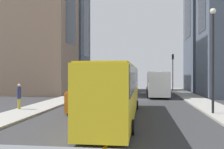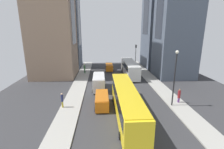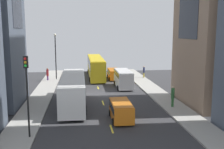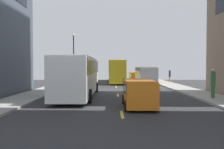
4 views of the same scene
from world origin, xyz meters
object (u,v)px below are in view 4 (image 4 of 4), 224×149
at_px(city_bus_white, 79,73).
at_px(pedestrian_crossing_near, 213,82).
at_px(car_orange_1, 136,77).
at_px(pedestrian_crossing_mid, 64,76).
at_px(delivery_van_white, 146,75).
at_px(car_orange_0, 139,91).
at_px(pedestrian_waiting_curb, 170,75).
at_px(streetcar_yellow, 116,70).

xyz_separation_m(city_bus_white, pedestrian_crossing_near, (10.71, -2.28, -0.64)).
relative_size(car_orange_1, pedestrian_crossing_mid, 2.31).
relative_size(delivery_van_white, pedestrian_crossing_mid, 2.82).
distance_m(car_orange_0, car_orange_1, 21.52).
bearing_deg(pedestrian_waiting_curb, pedestrian_crossing_near, -26.91).
relative_size(city_bus_white, pedestrian_crossing_near, 5.23).
bearing_deg(pedestrian_crossing_mid, pedestrian_waiting_curb, -0.80).
relative_size(pedestrian_waiting_curb, pedestrian_crossing_mid, 1.00).
xyz_separation_m(delivery_van_white, car_orange_0, (-2.54, -14.29, -0.50)).
height_order(city_bus_white, car_orange_1, city_bus_white).
height_order(pedestrian_waiting_curb, pedestrian_crossing_mid, pedestrian_waiting_curb).
xyz_separation_m(city_bus_white, car_orange_0, (4.56, -5.49, -0.99)).
relative_size(city_bus_white, delivery_van_white, 2.05).
bearing_deg(pedestrian_waiting_curb, streetcar_yellow, -130.06).
bearing_deg(car_orange_0, delivery_van_white, 79.91).
bearing_deg(car_orange_0, pedestrian_crossing_mid, 113.51).
bearing_deg(car_orange_1, pedestrian_waiting_curb, 2.52).
xyz_separation_m(pedestrian_crossing_mid, pedestrian_crossing_near, (15.32, -17.89, 0.14)).
bearing_deg(city_bus_white, pedestrian_waiting_curb, 53.37).
xyz_separation_m(car_orange_0, pedestrian_crossing_near, (6.14, 3.21, 0.35)).
bearing_deg(streetcar_yellow, delivery_van_white, -70.82).
height_order(streetcar_yellow, pedestrian_crossing_near, streetcar_yellow).
bearing_deg(car_orange_1, pedestrian_crossing_mid, -178.39).
relative_size(streetcar_yellow, pedestrian_crossing_near, 6.44).
relative_size(delivery_van_white, car_orange_1, 1.22).
height_order(streetcar_yellow, pedestrian_waiting_curb, streetcar_yellow).
relative_size(delivery_van_white, pedestrian_crossing_near, 2.55).
relative_size(streetcar_yellow, pedestrian_waiting_curb, 7.11).
height_order(city_bus_white, pedestrian_crossing_mid, city_bus_white).
relative_size(city_bus_white, pedestrian_waiting_curb, 5.78).
bearing_deg(streetcar_yellow, pedestrian_crossing_mid, -159.11).
bearing_deg(pedestrian_waiting_curb, delivery_van_white, -56.54).
distance_m(delivery_van_white, car_orange_1, 7.16).
xyz_separation_m(car_orange_0, pedestrian_waiting_curb, (7.46, 21.66, 0.26)).
bearing_deg(pedestrian_crossing_near, pedestrian_waiting_curb, 153.63).
xyz_separation_m(delivery_van_white, pedestrian_waiting_curb, (4.91, 7.37, -0.24)).
bearing_deg(streetcar_yellow, pedestrian_crossing_near, -71.44).
distance_m(city_bus_white, delivery_van_white, 11.32).
relative_size(car_orange_1, pedestrian_crossing_near, 2.09).
distance_m(streetcar_yellow, car_orange_1, 4.25).
bearing_deg(car_orange_1, delivery_van_white, -85.97).
distance_m(streetcar_yellow, delivery_van_white, 10.57).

